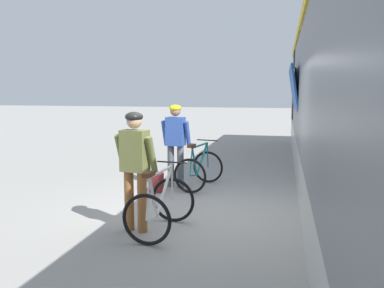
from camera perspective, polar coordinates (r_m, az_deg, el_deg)
ground_plane at (r=6.89m, az=2.56°, el=-9.81°), size 80.00×80.00×0.00m
cyclist_near_in_olive at (r=5.88m, az=-8.08°, el=-2.36°), size 0.65×0.38×1.76m
cyclist_far_in_blue at (r=8.50m, az=-2.35°, el=0.82°), size 0.63×0.35×1.76m
bicycle_near_white at (r=5.91m, az=-4.48°, el=-8.75°), size 0.79×1.12×0.99m
bicycle_far_teal at (r=8.54m, az=1.03°, el=-3.57°), size 0.89×1.18×0.99m
backpack_on_platform at (r=8.26m, az=-5.16°, el=-5.43°), size 0.32×0.25×0.40m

